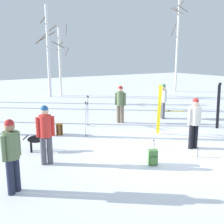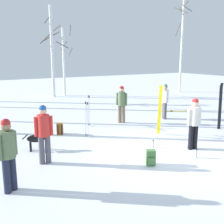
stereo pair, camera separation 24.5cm
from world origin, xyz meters
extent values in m
plane|color=white|center=(0.00, 0.00, 0.00)|extent=(60.00, 60.00, 0.00)
cylinder|color=#72604C|center=(0.76, 3.99, 0.41)|extent=(0.16, 0.16, 0.82)
cylinder|color=#72604C|center=(0.89, 3.86, 0.41)|extent=(0.16, 0.16, 0.82)
cylinder|color=#566B47|center=(0.82, 3.93, 1.13)|extent=(0.34, 0.34, 0.62)
sphere|color=beige|center=(0.82, 3.93, 1.55)|extent=(0.22, 0.22, 0.22)
sphere|color=#B22626|center=(0.82, 3.93, 1.61)|extent=(0.21, 0.21, 0.21)
cylinder|color=#566B47|center=(0.68, 4.08, 1.11)|extent=(0.10, 0.10, 0.56)
cylinder|color=#566B47|center=(0.97, 3.77, 1.11)|extent=(0.10, 0.10, 0.56)
cylinder|color=#4C4C56|center=(3.04, 3.46, 0.41)|extent=(0.16, 0.16, 0.82)
cylinder|color=#4C4C56|center=(3.12, 3.63, 0.41)|extent=(0.16, 0.16, 0.82)
cylinder|color=silver|center=(3.08, 3.54, 1.13)|extent=(0.34, 0.34, 0.62)
sphere|color=tan|center=(3.08, 3.54, 1.55)|extent=(0.22, 0.22, 0.22)
sphere|color=#4C8C4C|center=(3.08, 3.54, 1.61)|extent=(0.21, 0.21, 0.21)
cylinder|color=silver|center=(2.99, 3.35, 1.11)|extent=(0.10, 0.10, 0.56)
cylinder|color=silver|center=(3.17, 3.74, 1.11)|extent=(0.10, 0.10, 0.56)
cylinder|color=#1E2338|center=(-4.73, -0.16, 0.41)|extent=(0.16, 0.16, 0.82)
cylinder|color=#1E2338|center=(-4.89, -0.25, 0.41)|extent=(0.16, 0.16, 0.82)
cylinder|color=#566B47|center=(-4.81, -0.20, 1.13)|extent=(0.34, 0.34, 0.62)
sphere|color=#997051|center=(-4.81, -0.20, 1.55)|extent=(0.22, 0.22, 0.22)
sphere|color=#B22626|center=(-4.81, -0.20, 1.61)|extent=(0.21, 0.21, 0.21)
cylinder|color=#566B47|center=(-4.63, -0.09, 1.11)|extent=(0.10, 0.10, 0.56)
cylinder|color=#566B47|center=(-4.99, -0.31, 1.11)|extent=(0.10, 0.10, 0.56)
cylinder|color=#4C4C56|center=(-3.55, 0.99, 0.41)|extent=(0.16, 0.16, 0.82)
cylinder|color=#4C4C56|center=(-3.73, 1.02, 0.41)|extent=(0.16, 0.16, 0.82)
cylinder|color=red|center=(-3.64, 1.01, 1.13)|extent=(0.34, 0.34, 0.62)
sphere|color=beige|center=(-3.64, 1.01, 1.55)|extent=(0.22, 0.22, 0.22)
sphere|color=#265999|center=(-3.64, 1.01, 1.61)|extent=(0.21, 0.21, 0.21)
cylinder|color=red|center=(-3.44, 0.97, 1.11)|extent=(0.10, 0.10, 0.56)
cylinder|color=red|center=(-3.85, 1.04, 1.11)|extent=(0.10, 0.10, 0.56)
cylinder|color=black|center=(0.86, -0.27, 0.41)|extent=(0.16, 0.16, 0.82)
cylinder|color=black|center=(1.04, -0.29, 0.41)|extent=(0.16, 0.16, 0.82)
cylinder|color=silver|center=(0.95, -0.28, 1.13)|extent=(0.34, 0.34, 0.62)
sphere|color=beige|center=(0.95, -0.28, 1.55)|extent=(0.22, 0.22, 0.22)
sphere|color=#B22626|center=(0.95, -0.28, 1.61)|extent=(0.21, 0.21, 0.21)
cylinder|color=silver|center=(0.75, -0.25, 1.11)|extent=(0.10, 0.10, 0.56)
cylinder|color=silver|center=(1.16, -0.31, 1.11)|extent=(0.10, 0.10, 0.56)
ellipsoid|color=black|center=(-3.56, 2.22, 0.41)|extent=(0.63, 0.35, 0.26)
sphere|color=black|center=(-3.24, 2.14, 0.48)|extent=(0.18, 0.18, 0.18)
ellipsoid|color=black|center=(-3.17, 2.13, 0.46)|extent=(0.11, 0.08, 0.06)
cylinder|color=black|center=(-3.90, 2.29, 0.49)|extent=(0.19, 0.08, 0.17)
cylinder|color=black|center=(-3.36, 2.25, 0.14)|extent=(0.07, 0.07, 0.28)
cylinder|color=black|center=(-3.39, 2.10, 0.14)|extent=(0.07, 0.07, 0.28)
cylinder|color=black|center=(-3.74, 2.33, 0.14)|extent=(0.07, 0.07, 0.28)
cylinder|color=black|center=(-3.77, 2.18, 0.14)|extent=(0.07, 0.07, 0.28)
cube|color=black|center=(3.76, 0.94, 0.93)|extent=(0.11, 0.07, 1.87)
cube|color=black|center=(3.76, 0.94, 1.91)|extent=(0.06, 0.04, 0.10)
cube|color=black|center=(3.82, 0.91, 0.93)|extent=(0.11, 0.07, 1.87)
cube|color=black|center=(3.82, 0.91, 1.91)|extent=(0.06, 0.04, 0.10)
cube|color=yellow|center=(1.13, 1.69, 0.93)|extent=(0.09, 0.10, 1.87)
cube|color=yellow|center=(1.13, 1.69, 1.91)|extent=(0.05, 0.05, 0.10)
cube|color=yellow|center=(1.17, 1.64, 0.93)|extent=(0.09, 0.10, 1.87)
cube|color=yellow|center=(1.17, 1.64, 1.91)|extent=(0.05, 0.05, 0.10)
cube|color=yellow|center=(4.65, 4.66, 0.01)|extent=(1.37, 1.07, 0.02)
cube|color=#333338|center=(4.61, 4.69, 0.03)|extent=(0.13, 0.12, 0.03)
cube|color=yellow|center=(4.59, 4.58, 0.01)|extent=(1.37, 1.07, 0.02)
cube|color=#333338|center=(4.55, 4.61, 0.03)|extent=(0.13, 0.12, 0.03)
cylinder|color=#B2B2BC|center=(-0.73, 4.20, 0.63)|extent=(0.02, 0.10, 1.27)
cylinder|color=black|center=(-0.73, 4.20, 1.32)|extent=(0.04, 0.04, 0.10)
cylinder|color=black|center=(-0.73, 4.20, 0.07)|extent=(0.07, 0.07, 0.01)
cylinder|color=#B2B2BC|center=(-0.73, 4.09, 0.63)|extent=(0.02, 0.10, 1.27)
cylinder|color=black|center=(-0.73, 4.09, 1.32)|extent=(0.04, 0.04, 0.10)
cylinder|color=black|center=(-0.73, 4.09, 0.07)|extent=(0.07, 0.07, 0.01)
cylinder|color=#B2B2BC|center=(-1.51, 2.79, 0.63)|extent=(0.02, 0.10, 1.27)
cylinder|color=black|center=(-1.51, 2.79, 1.32)|extent=(0.04, 0.04, 0.10)
cylinder|color=black|center=(-1.51, 2.79, 0.07)|extent=(0.07, 0.07, 0.01)
cylinder|color=#B2B2BC|center=(-1.51, 2.65, 0.63)|extent=(0.02, 0.10, 1.27)
cylinder|color=black|center=(-1.51, 2.65, 1.32)|extent=(0.04, 0.04, 0.10)
cylinder|color=black|center=(-1.51, 2.65, 0.07)|extent=(0.07, 0.07, 0.01)
cube|color=#99591E|center=(-2.28, 3.58, 0.22)|extent=(0.31, 0.28, 0.44)
cube|color=#99591E|center=(-2.24, 3.70, 0.15)|extent=(0.20, 0.12, 0.20)
cube|color=black|center=(-2.25, 3.45, 0.22)|extent=(0.04, 0.03, 0.37)
cube|color=black|center=(-2.39, 3.50, 0.22)|extent=(0.04, 0.03, 0.37)
cube|color=#4C7F3F|center=(-1.08, -0.62, 0.22)|extent=(0.32, 0.30, 0.44)
cube|color=#4C7F3F|center=(-1.14, -0.73, 0.15)|extent=(0.20, 0.14, 0.20)
cube|color=black|center=(-1.09, -0.48, 0.22)|extent=(0.04, 0.04, 0.37)
cube|color=black|center=(-0.97, -0.55, 0.22)|extent=(0.04, 0.04, 0.37)
cylinder|color=silver|center=(-0.08, 0.50, 0.11)|extent=(0.08, 0.08, 0.23)
cylinder|color=black|center=(-0.08, 0.50, 0.24)|extent=(0.05, 0.05, 0.02)
cylinder|color=silver|center=(0.45, -0.91, 0.13)|extent=(0.07, 0.07, 0.25)
cylinder|color=black|center=(0.45, -0.91, 0.26)|extent=(0.04, 0.04, 0.02)
cylinder|color=silver|center=(0.74, 13.35, 3.29)|extent=(0.21, 0.21, 6.59)
cylinder|color=brown|center=(0.55, 13.92, 4.37)|extent=(1.21, 0.47, 0.99)
cylinder|color=brown|center=(0.89, 13.97, 4.44)|extent=(1.30, 0.39, 0.80)
cylinder|color=brown|center=(1.13, 13.60, 4.95)|extent=(0.58, 0.84, 0.55)
cylinder|color=brown|center=(0.60, 13.64, 5.64)|extent=(0.65, 0.36, 0.68)
cylinder|color=white|center=(1.68, 13.54, 2.55)|extent=(0.17, 0.17, 5.09)
cylinder|color=brown|center=(2.21, 13.37, 4.90)|extent=(0.41, 1.11, 0.72)
cylinder|color=brown|center=(1.47, 13.14, 3.82)|extent=(0.84, 0.48, 0.53)
cylinder|color=brown|center=(2.22, 13.46, 3.34)|extent=(0.22, 1.13, 0.62)
cylinder|color=brown|center=(1.80, 13.75, 3.77)|extent=(0.50, 0.31, 0.68)
cylinder|color=white|center=(10.93, 10.55, 3.76)|extent=(0.18, 0.18, 7.52)
cylinder|color=brown|center=(10.80, 10.92, 5.19)|extent=(0.82, 0.33, 1.13)
cylinder|color=brown|center=(10.83, 10.07, 6.74)|extent=(1.00, 0.27, 0.55)
cylinder|color=brown|center=(11.17, 10.74, 7.06)|extent=(0.45, 0.56, 0.75)
cylinder|color=brown|center=(10.42, 10.32, 6.56)|extent=(0.52, 1.07, 0.59)
cylinder|color=brown|center=(10.63, 10.56, 6.59)|extent=(0.08, 0.64, 0.76)
camera|label=1|loc=(-5.88, -6.12, 3.06)|focal=42.94mm
camera|label=2|loc=(-5.67, -6.25, 3.06)|focal=42.94mm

